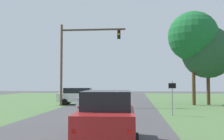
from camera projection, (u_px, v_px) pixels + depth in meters
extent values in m
plane|color=#424244|center=(93.00, 121.00, 16.12)|extent=(120.00, 120.00, 0.00)
cube|color=maroon|center=(107.00, 122.00, 9.83)|extent=(2.16, 4.57, 0.98)
cube|color=black|center=(108.00, 100.00, 10.10)|extent=(1.86, 2.85, 0.68)
cube|color=red|center=(74.00, 131.00, 7.67)|extent=(0.14, 0.07, 0.12)
cube|color=red|center=(129.00, 132.00, 7.58)|extent=(0.14, 0.07, 0.12)
cylinder|color=black|center=(87.00, 128.00, 11.25)|extent=(0.27, 0.73, 0.72)
cylinder|color=black|center=(133.00, 129.00, 11.14)|extent=(0.27, 0.73, 0.72)
cube|color=silver|center=(98.00, 105.00, 17.91)|extent=(2.05, 4.95, 0.85)
cube|color=black|center=(97.00, 95.00, 17.70)|extent=(1.76, 1.90, 0.56)
cube|color=#B8B8B8|center=(94.00, 99.00, 16.41)|extent=(1.90, 1.90, 0.20)
cube|color=red|center=(79.00, 107.00, 15.55)|extent=(0.14, 0.06, 0.12)
cube|color=red|center=(106.00, 108.00, 15.42)|extent=(0.14, 0.06, 0.12)
cylinder|color=black|center=(87.00, 109.00, 19.48)|extent=(0.25, 0.80, 0.80)
cylinder|color=black|center=(114.00, 109.00, 19.33)|extent=(0.25, 0.80, 0.80)
cylinder|color=black|center=(79.00, 114.00, 16.44)|extent=(0.25, 0.80, 0.80)
cylinder|color=black|center=(110.00, 114.00, 16.29)|extent=(0.25, 0.80, 0.80)
cylinder|color=brown|center=(61.00, 65.00, 27.10)|extent=(0.24, 0.24, 8.48)
cube|color=#4C3D2B|center=(93.00, 30.00, 26.97)|extent=(6.70, 0.16, 0.16)
cube|color=black|center=(119.00, 34.00, 26.69)|extent=(0.32, 0.28, 0.90)
sphere|color=black|center=(119.00, 31.00, 26.56)|extent=(0.22, 0.22, 0.22)
sphere|color=orange|center=(119.00, 34.00, 26.55)|extent=(0.22, 0.22, 0.22)
sphere|color=black|center=(119.00, 37.00, 26.53)|extent=(0.22, 0.22, 0.22)
cylinder|color=gray|center=(172.00, 98.00, 18.74)|extent=(0.08, 0.08, 2.49)
cube|color=white|center=(172.00, 86.00, 18.76)|extent=(0.60, 0.03, 0.44)
cube|color=black|center=(172.00, 86.00, 18.74)|extent=(0.52, 0.01, 0.36)
cylinder|color=#4C351E|center=(208.00, 88.00, 28.03)|extent=(0.36, 0.36, 3.58)
sphere|color=#244C2F|center=(208.00, 52.00, 28.23)|extent=(5.59, 5.59, 5.59)
cube|color=silver|center=(80.00, 97.00, 28.18)|extent=(4.80, 1.97, 0.91)
cube|color=black|center=(78.00, 91.00, 28.23)|extent=(2.90, 1.69, 0.57)
cube|color=red|center=(101.00, 97.00, 27.30)|extent=(0.06, 0.14, 0.12)
cube|color=red|center=(102.00, 97.00, 28.78)|extent=(0.06, 0.14, 0.12)
cylinder|color=black|center=(65.00, 102.00, 27.34)|extent=(0.69, 0.24, 0.68)
cylinder|color=black|center=(68.00, 101.00, 29.15)|extent=(0.69, 0.24, 0.68)
cylinder|color=black|center=(92.00, 102.00, 27.16)|extent=(0.69, 0.24, 0.68)
cylinder|color=black|center=(94.00, 101.00, 28.97)|extent=(0.69, 0.24, 0.68)
cylinder|color=#4C351E|center=(194.00, 80.00, 27.75)|extent=(0.36, 0.36, 5.38)
sphere|color=#1B632F|center=(193.00, 36.00, 27.99)|extent=(5.36, 5.36, 5.36)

